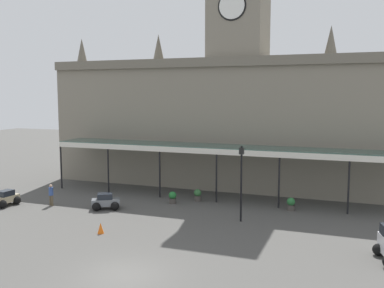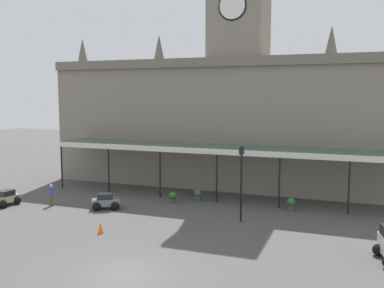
{
  "view_description": "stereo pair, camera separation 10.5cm",
  "coord_description": "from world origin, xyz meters",
  "views": [
    {
      "loc": [
        9.88,
        -17.24,
        8.51
      ],
      "look_at": [
        0.0,
        9.36,
        5.26
      ],
      "focal_mm": 40.4,
      "sensor_mm": 36.0,
      "label": 1
    },
    {
      "loc": [
        9.98,
        -17.21,
        8.51
      ],
      "look_at": [
        0.0,
        9.36,
        5.26
      ],
      "focal_mm": 40.4,
      "sensor_mm": 36.0,
      "label": 2
    }
  ],
  "objects": [
    {
      "name": "planter_by_canopy",
      "position": [
        5.89,
        14.49,
        0.49
      ],
      "size": [
        0.6,
        0.6,
        0.96
      ],
      "color": "#47423D",
      "rests_on": "ground"
    },
    {
      "name": "planter_forecourt_centre",
      "position": [
        -3.1,
        13.32,
        0.49
      ],
      "size": [
        0.6,
        0.6,
        0.96
      ],
      "color": "#47423D",
      "rests_on": "ground"
    },
    {
      "name": "ground_plane",
      "position": [
        0.0,
        0.0,
        0.0
      ],
      "size": [
        140.0,
        140.0,
        0.0
      ],
      "primitive_type": "plane",
      "color": "#4B4946"
    },
    {
      "name": "pedestrian_crossing_forecourt",
      "position": [
        -11.59,
        9.43,
        0.91
      ],
      "size": [
        0.38,
        0.34,
        1.67
      ],
      "color": "brown",
      "rests_on": "ground"
    },
    {
      "name": "car_grey_sedan",
      "position": [
        -7.14,
        10.05,
        0.5
      ],
      "size": [
        2.25,
        2.08,
        1.19
      ],
      "color": "slate",
      "rests_on": "ground"
    },
    {
      "name": "traffic_cone",
      "position": [
        -4.38,
        4.98,
        0.34
      ],
      "size": [
        0.4,
        0.4,
        0.67
      ],
      "primitive_type": "cone",
      "color": "orange",
      "rests_on": "ground"
    },
    {
      "name": "planter_near_kerb",
      "position": [
        -1.54,
        14.78,
        0.49
      ],
      "size": [
        0.6,
        0.6,
        0.96
      ],
      "color": "#47423D",
      "rests_on": "ground"
    },
    {
      "name": "station_building",
      "position": [
        0.0,
        21.45,
        6.62
      ],
      "size": [
        35.37,
        6.11,
        19.57
      ],
      "color": "gray",
      "rests_on": "ground"
    },
    {
      "name": "victorian_lamppost",
      "position": [
        3.09,
        10.5,
        3.18
      ],
      "size": [
        0.3,
        0.3,
        5.15
      ],
      "color": "black",
      "rests_on": "ground"
    },
    {
      "name": "car_beige_sedan",
      "position": [
        -14.91,
        8.23,
        0.5
      ],
      "size": [
        1.63,
        2.12,
        1.19
      ],
      "color": "tan",
      "rests_on": "ground"
    },
    {
      "name": "entrance_canopy",
      "position": [
        -0.0,
        16.16,
        4.19
      ],
      "size": [
        29.66,
        3.26,
        4.36
      ],
      "color": "#38564C",
      "rests_on": "ground"
    }
  ]
}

